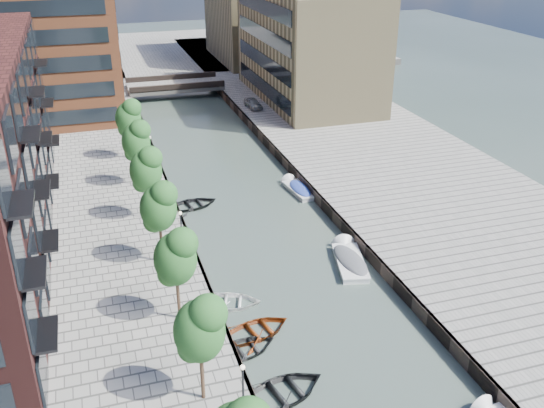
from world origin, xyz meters
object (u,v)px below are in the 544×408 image
tree_1 (199,327)px  bridge (175,86)px  tree_5 (136,139)px  tree_2 (175,255)px  sloop_1 (244,352)px  motorboat_4 (349,259)px  tree_3 (158,205)px  sloop_2 (257,334)px  tree_6 (128,117)px  motorboat_3 (298,189)px  car (253,103)px  sloop_0 (283,396)px  sloop_3 (229,305)px  sloop_4 (193,207)px  tree_4 (146,168)px

tree_1 → bridge: bearing=82.1°
bridge → tree_5: (-8.50, -33.00, 3.92)m
tree_2 → sloop_1: tree_2 is taller
motorboat_4 → tree_3: bearing=168.9°
tree_5 → sloop_2: (4.36, -22.64, -5.31)m
tree_1 → tree_6: same height
tree_1 → sloop_1: (3.15, 3.94, -5.31)m
motorboat_3 → car: 23.88m
sloop_0 → motorboat_3: motorboat_3 is taller
sloop_3 → motorboat_3: (10.37, 15.77, 0.19)m
tree_2 → sloop_4: bearing=76.9°
tree_2 → sloop_1: 6.89m
sloop_4 → car: 27.25m
tree_3 → sloop_2: size_ratio=1.36×
sloop_1 → motorboat_3: (10.70, 20.64, 0.19)m
bridge → tree_3: (-8.50, -47.00, 3.92)m
sloop_1 → car: bearing=-28.3°
bridge → tree_6: size_ratio=2.18×
tree_1 → tree_5: same height
tree_3 → sloop_1: 11.80m
tree_6 → sloop_2: 30.42m
bridge → sloop_4: bridge is taller
sloop_0 → tree_6: bearing=-6.5°
sloop_3 → sloop_1: bearing=-166.2°
motorboat_4 → sloop_0: bearing=-127.6°
bridge → car: 14.94m
sloop_0 → sloop_2: size_ratio=1.12×
motorboat_4 → car: car is taller
sloop_2 → motorboat_4: (8.72, 6.07, 0.22)m
sloop_1 → tree_5: bearing=-4.3°
tree_3 → sloop_4: 12.06m
tree_1 → tree_5: (0.00, 28.00, 0.00)m
sloop_2 → sloop_4: size_ratio=0.99×
tree_2 → motorboat_4: (13.08, 4.43, -5.08)m
tree_3 → car: 38.17m
motorboat_3 → tree_6: bearing=143.1°
tree_3 → car: tree_3 is taller
tree_1 → tree_6: size_ratio=1.00×
tree_2 → tree_3: size_ratio=1.00×
tree_3 → sloop_2: 11.04m
sloop_0 → motorboat_3: bearing=-34.7°
sloop_1 → sloop_2: (1.21, 1.42, 0.00)m
tree_1 → car: bearing=71.3°
sloop_2 → tree_4: bearing=1.3°
tree_1 → motorboat_3: (13.85, 24.58, -5.11)m
bridge → tree_1: 61.71m
tree_2 → car: 44.57m
tree_4 → car: bearing=59.1°
sloop_2 → motorboat_4: 10.63m
tree_5 → sloop_1: bearing=-82.5°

